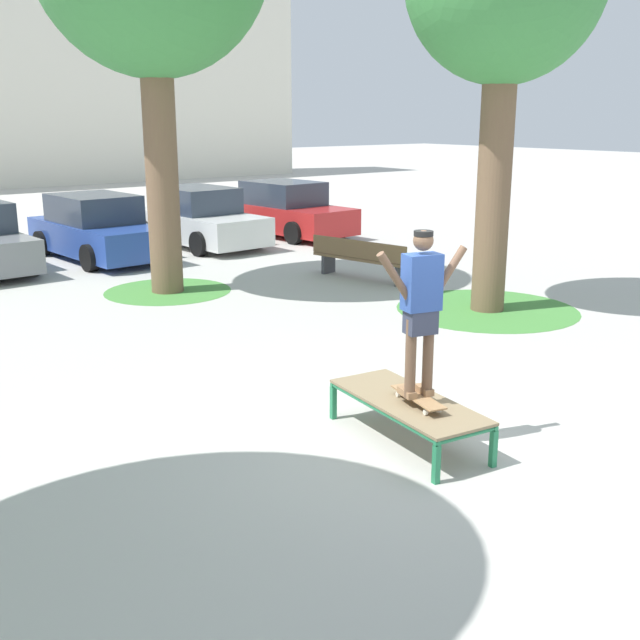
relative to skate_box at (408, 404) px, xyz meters
name	(u,v)px	position (x,y,z in m)	size (l,w,h in m)	color
ground_plane	(421,442)	(0.09, -0.11, -0.41)	(120.00, 120.00, 0.00)	#B7B5AD
skate_box	(408,404)	(0.00, 0.00, 0.00)	(1.00, 1.98, 0.46)	#237A4C
skateboard	(418,397)	(-0.02, -0.16, 0.12)	(0.39, 0.82, 0.09)	#9E754C
skater	(421,302)	(-0.02, -0.16, 1.12)	(0.99, 0.37, 1.69)	brown
grass_patch_near_right	(487,309)	(5.06, 3.26, -0.41)	(3.17, 3.17, 0.01)	#47893D
grass_patch_mid_back	(168,291)	(1.29, 8.00, -0.41)	(2.43, 2.43, 0.01)	#47893D
car_blue	(97,229)	(1.62, 12.21, 0.28)	(2.12, 4.30, 1.50)	#28479E
car_white	(198,219)	(4.43, 12.42, 0.28)	(2.11, 4.30, 1.50)	silver
car_red	(286,211)	(7.25, 12.48, 0.28)	(2.17, 4.32, 1.50)	red
park_bench	(362,258)	(5.00, 6.56, 0.03)	(0.91, 2.44, 0.83)	brown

